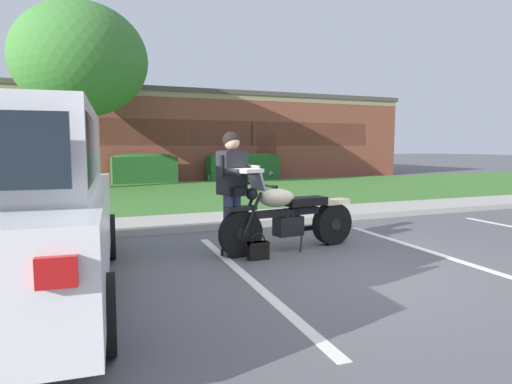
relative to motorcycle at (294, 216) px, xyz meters
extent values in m
plane|color=#565659|center=(0.11, -1.23, -0.49)|extent=(140.00, 140.00, 0.00)
cube|color=#ADA89E|center=(0.11, 1.94, -0.43)|extent=(60.00, 0.20, 0.12)
cube|color=#ADA89E|center=(0.11, 2.79, -0.45)|extent=(60.00, 1.50, 0.08)
cube|color=#3D752D|center=(0.11, 7.95, -0.46)|extent=(60.00, 8.82, 0.06)
cube|color=silver|center=(-1.14, -1.03, -0.49)|extent=(0.34, 4.40, 0.01)
cube|color=silver|center=(1.73, -1.03, -0.49)|extent=(0.34, 4.40, 0.01)
cylinder|color=black|center=(-0.87, -0.13, -0.17)|extent=(0.65, 0.19, 0.64)
cylinder|color=black|center=(-0.87, -0.13, -0.17)|extent=(0.19, 0.14, 0.18)
cylinder|color=black|center=(0.71, 0.10, -0.17)|extent=(0.66, 0.27, 0.64)
cylinder|color=black|center=(0.71, 0.10, -0.17)|extent=(0.21, 0.22, 0.18)
cube|color=black|center=(-0.87, -0.13, 0.18)|extent=(0.46, 0.20, 0.06)
cube|color=beige|center=(0.76, 0.10, 0.17)|extent=(0.46, 0.26, 0.08)
cylinder|color=black|center=(-0.73, -0.19, 0.11)|extent=(0.31, 0.09, 0.58)
cylinder|color=black|center=(-0.75, -0.03, 0.11)|extent=(0.31, 0.09, 0.58)
sphere|color=black|center=(-0.70, -0.10, 0.37)|extent=(0.17, 0.17, 0.17)
cylinder|color=black|center=(-0.56, -0.08, 0.49)|extent=(0.13, 0.72, 0.03)
cylinder|color=black|center=(-0.51, -0.44, 0.49)|extent=(0.06, 0.11, 0.04)
cylinder|color=black|center=(-0.61, 0.27, 0.49)|extent=(0.06, 0.11, 0.04)
sphere|color=black|center=(-0.54, -0.38, 0.65)|extent=(0.08, 0.08, 0.08)
sphere|color=black|center=(-0.62, 0.21, 0.65)|extent=(0.08, 0.08, 0.08)
cube|color=#B2BCC6|center=(-0.64, -0.09, 0.59)|extent=(0.19, 0.38, 0.35)
cube|color=black|center=(-0.13, -0.02, 0.07)|extent=(1.10, 0.25, 0.10)
ellipsoid|color=beige|center=(-0.30, -0.05, 0.29)|extent=(0.60, 0.39, 0.26)
cube|color=black|center=(0.20, 0.02, 0.21)|extent=(0.67, 0.37, 0.12)
cube|color=black|center=(-0.10, -0.02, -0.13)|extent=(0.43, 0.29, 0.28)
cylinder|color=black|center=(-0.13, -0.02, 0.03)|extent=(0.19, 0.14, 0.21)
cylinder|color=black|center=(-0.06, -0.01, 0.03)|extent=(0.19, 0.14, 0.21)
cylinder|color=black|center=(0.25, 0.17, -0.23)|extent=(0.61, 0.16, 0.08)
cylinder|color=black|center=(0.45, 0.20, -0.23)|extent=(0.61, 0.16, 0.08)
cylinder|color=black|center=(0.04, -0.16, -0.34)|extent=(0.11, 0.13, 0.30)
cube|color=black|center=(-0.89, -0.02, -0.44)|extent=(0.19, 0.26, 0.10)
cube|color=black|center=(-1.02, -0.07, -0.44)|extent=(0.19, 0.26, 0.10)
cylinder|color=#3D4C70|center=(-0.90, 0.00, -0.06)|extent=(0.14, 0.14, 0.86)
cylinder|color=#3D4C70|center=(-1.03, -0.05, -0.06)|extent=(0.14, 0.14, 0.86)
cube|color=#232328|center=(-0.96, -0.03, 0.66)|extent=(0.43, 0.35, 0.58)
cube|color=#232328|center=(-0.96, -0.03, 0.93)|extent=(0.35, 0.30, 0.06)
sphere|color=tan|center=(-0.96, -0.03, 1.07)|extent=(0.21, 0.21, 0.21)
sphere|color=black|center=(-0.97, -0.01, 1.10)|extent=(0.23, 0.23, 0.23)
cube|color=black|center=(-0.91, -0.15, 0.41)|extent=(0.24, 0.17, 0.12)
cylinder|color=#232328|center=(-0.75, -0.12, 0.68)|extent=(0.21, 0.35, 0.09)
cylinder|color=#232328|center=(-1.05, -0.24, 0.68)|extent=(0.21, 0.35, 0.09)
cylinder|color=#232328|center=(-0.75, 0.04, 0.76)|extent=(0.10, 0.10, 0.28)
cylinder|color=#232328|center=(-1.16, -0.13, 0.76)|extent=(0.10, 0.10, 0.28)
cube|color=white|center=(-0.85, -0.31, 0.70)|extent=(0.42, 0.42, 0.05)
cube|color=black|center=(-0.71, -0.35, -0.37)|extent=(0.28, 0.12, 0.24)
cube|color=black|center=(-0.71, -0.35, -0.27)|extent=(0.28, 0.13, 0.04)
torus|color=black|center=(-0.71, -0.35, -0.23)|extent=(0.20, 0.02, 0.20)
cube|color=white|center=(-3.59, -0.92, 0.21)|extent=(2.29, 4.84, 0.80)
cube|color=black|center=(-2.77, -1.14, 0.99)|extent=(0.27, 2.72, 0.55)
cube|color=black|center=(-3.50, 0.16, 0.95)|extent=(1.57, 0.37, 0.51)
cube|color=black|center=(-3.39, 1.46, -0.09)|extent=(1.90, 0.26, 0.20)
cube|color=#B21414|center=(-3.05, -3.35, 0.39)|extent=(0.20, 0.08, 0.16)
cylinder|color=black|center=(-2.58, 0.46, -0.19)|extent=(0.29, 0.62, 0.60)
cylinder|color=black|center=(-2.82, -2.45, -0.19)|extent=(0.29, 0.62, 0.60)
cylinder|color=#4C3D2D|center=(-2.58, 10.68, 0.88)|extent=(0.47, 0.47, 2.74)
ellipsoid|color=#3D7A33|center=(-2.58, 10.68, 3.91)|extent=(4.43, 4.43, 3.77)
cylinder|color=#4C3D2D|center=(-2.21, 10.68, 2.30)|extent=(0.16, 0.88, 1.29)
cylinder|color=#4C3D2D|center=(-3.06, 10.68, 2.13)|extent=(0.16, 1.08, 0.98)
cube|color=#235623|center=(-0.30, 12.48, 0.06)|extent=(2.53, 0.90, 1.10)
ellipsoid|color=#235623|center=(-0.30, 12.48, 0.61)|extent=(2.41, 0.84, 0.28)
cube|color=#235623|center=(3.94, 12.48, 0.06)|extent=(3.16, 0.90, 1.10)
ellipsoid|color=#235623|center=(3.94, 12.48, 0.61)|extent=(3.01, 0.84, 0.28)
cube|color=brown|center=(0.50, 18.69, 1.41)|extent=(24.30, 11.02, 3.81)
cube|color=#998466|center=(0.50, 13.22, 3.20)|extent=(24.30, 0.10, 0.24)
cube|color=#4C4742|center=(0.50, 18.69, 3.42)|extent=(24.55, 11.13, 0.20)
cube|color=#1E282D|center=(0.50, 13.21, 1.61)|extent=(20.66, 0.06, 1.10)
cube|color=brown|center=(-3.63, 13.20, 1.61)|extent=(0.08, 0.04, 1.20)
cube|color=brown|center=(0.50, 13.20, 1.61)|extent=(0.08, 0.04, 1.20)
cube|color=brown|center=(4.63, 13.20, 1.61)|extent=(0.08, 0.04, 1.20)
cube|color=brown|center=(8.76, 13.20, 1.61)|extent=(0.08, 0.04, 1.20)
cube|color=#473323|center=(5.36, 13.22, 0.56)|extent=(1.00, 0.08, 2.10)
camera|label=1|loc=(-2.96, -5.73, 1.01)|focal=31.30mm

